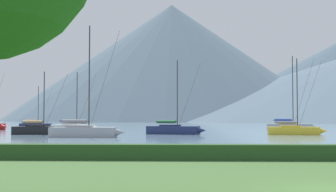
{
  "coord_description": "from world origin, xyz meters",
  "views": [
    {
      "loc": [
        -4.98,
        -15.71,
        2.39
      ],
      "look_at": [
        -7.42,
        57.02,
        5.71
      ],
      "focal_mm": 50.4,
      "sensor_mm": 36.0,
      "label": 1
    }
  ],
  "objects": [
    {
      "name": "distant_hill_west_ridge",
      "position": [
        -13.66,
        320.4,
        41.78
      ],
      "size": [
        233.68,
        233.68,
        83.55
      ],
      "primitive_type": "cone",
      "color": "#4C6070",
      "rests_on": "ground_plane"
    },
    {
      "name": "sailboat_slip_2",
      "position": [
        14.09,
        69.66,
        0.78
      ],
      "size": [
        9.29,
        4.16,
        13.47
      ],
      "rotation": [
        0.0,
        0.0,
        -0.19
      ],
      "color": "#9E9EA3",
      "rests_on": "harbor_water"
    },
    {
      "name": "harbor_water",
      "position": [
        0.0,
        137.0,
        0.0
      ],
      "size": [
        320.0,
        246.0,
        0.0
      ],
      "primitive_type": "cube",
      "color": "slate",
      "rests_on": "ground_plane"
    },
    {
      "name": "sailboat_slip_8",
      "position": [
        -23.88,
        64.84,
        0.69
      ],
      "size": [
        8.49,
        3.38,
        10.2
      ],
      "rotation": [
        0.0,
        0.0,
        -0.13
      ],
      "color": "white",
      "rests_on": "harbor_water"
    },
    {
      "name": "sailboat_slip_3",
      "position": [
        -6.39,
        51.44,
        0.7
      ],
      "size": [
        8.62,
        4.47,
        10.54
      ],
      "rotation": [
        0.0,
        0.0,
        -0.29
      ],
      "color": "navy",
      "rests_on": "harbor_water"
    },
    {
      "name": "ground_plane",
      "position": [
        0.0,
        0.0,
        0.0
      ],
      "size": [
        1000.0,
        1000.0,
        0.0
      ],
      "primitive_type": "plane",
      "color": "#3D602D"
    },
    {
      "name": "sailboat_slip_6",
      "position": [
        -25.15,
        49.92,
        0.68
      ],
      "size": [
        8.32,
        2.64,
        8.85
      ],
      "rotation": [
        0.0,
        0.0,
        -0.03
      ],
      "color": "black",
      "rests_on": "harbor_water"
    },
    {
      "name": "sailboat_slip_10",
      "position": [
        -16.9,
        40.49,
        0.77
      ],
      "size": [
        9.02,
        2.78,
        13.49
      ],
      "rotation": [
        0.0,
        0.0,
        -0.02
      ],
      "color": "#9E9EA3",
      "rests_on": "harbor_water"
    },
    {
      "name": "sailboat_slip_4",
      "position": [
        10.16,
        49.64,
        0.67
      ],
      "size": [
        8.09,
        3.35,
        10.53
      ],
      "rotation": [
        0.0,
        0.0,
        -0.15
      ],
      "color": "gold",
      "rests_on": "harbor_water"
    },
    {
      "name": "hedge_line",
      "position": [
        0.0,
        11.0,
        0.44
      ],
      "size": [
        80.0,
        1.2,
        0.87
      ],
      "primitive_type": "cube",
      "color": "#284C23",
      "rests_on": "ground_plane"
    },
    {
      "name": "sailboat_slip_11",
      "position": [
        -38.04,
        88.69,
        0.65
      ],
      "size": [
        7.8,
        2.41,
        9.42
      ],
      "rotation": [
        0.0,
        0.0,
        -0.02
      ],
      "color": "navy",
      "rests_on": "harbor_water"
    }
  ]
}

